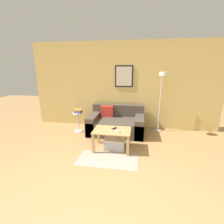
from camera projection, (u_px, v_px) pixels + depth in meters
The scene contains 11 objects.
ground_plane at pixel (95, 219), 2.02m from camera, with size 16.00×16.00×0.00m, color tan.
wall_back at pixel (123, 86), 4.85m from camera, with size 5.60×0.09×2.55m.
area_rug at pixel (108, 159), 3.31m from camera, with size 1.23×0.60×0.01m, color #A39989.
couch at pixel (116, 123), 4.65m from camera, with size 1.53×0.99×0.74m.
coffee_table at pixel (112, 134), 3.65m from camera, with size 0.83×0.56×0.47m.
storage_bin at pixel (115, 143), 3.73m from camera, with size 0.48×0.36×0.25m.
floor_lamp at pixel (162, 87), 4.28m from camera, with size 0.22×0.49×1.71m.
side_table at pixel (78, 120), 4.69m from camera, with size 0.28×0.28×0.56m.
book_stack at pixel (78, 111), 4.61m from camera, with size 0.23×0.19×0.10m.
remote_control at pixel (119, 131), 3.51m from camera, with size 0.04×0.15×0.02m, color #99999E.
cell_phone at pixel (115, 128), 3.70m from camera, with size 0.07×0.14×0.01m, color black.
Camera 1 is at (0.47, -1.53, 1.82)m, focal length 26.00 mm.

